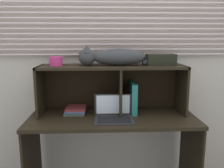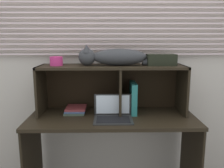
{
  "view_description": "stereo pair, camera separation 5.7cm",
  "coord_description": "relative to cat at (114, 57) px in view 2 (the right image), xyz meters",
  "views": [
    {
      "loc": [
        -0.1,
        -1.77,
        1.43
      ],
      "look_at": [
        0.0,
        0.33,
        1.03
      ],
      "focal_mm": 37.86,
      "sensor_mm": 36.0,
      "label": 1
    },
    {
      "loc": [
        -0.04,
        -1.77,
        1.43
      ],
      "look_at": [
        0.0,
        0.33,
        1.03
      ],
      "focal_mm": 37.86,
      "sensor_mm": 36.0,
      "label": 2
    }
  ],
  "objects": [
    {
      "name": "back_panel_with_blinds",
      "position": [
        -0.01,
        0.22,
        -0.02
      ],
      "size": [
        4.4,
        0.08,
        2.5
      ],
      "color": "beige",
      "rests_on": "ground"
    },
    {
      "name": "laptop",
      "position": [
        -0.01,
        -0.18,
        -0.48
      ],
      "size": [
        0.33,
        0.25,
        0.2
      ],
      "color": "#262626",
      "rests_on": "desk"
    },
    {
      "name": "cat",
      "position": [
        0.0,
        0.0,
        0.0
      ],
      "size": [
        0.82,
        0.17,
        0.19
      ],
      "color": "#353639",
      "rests_on": "hutch_shelf_unit"
    },
    {
      "name": "book_stack",
      "position": [
        -0.35,
        0.0,
        -0.49
      ],
      "size": [
        0.19,
        0.21,
        0.05
      ],
      "color": "#4D5F4D",
      "rests_on": "desk"
    },
    {
      "name": "small_basket",
      "position": [
        -0.51,
        0.0,
        -0.04
      ],
      "size": [
        0.11,
        0.11,
        0.08
      ],
      "primitive_type": "cylinder",
      "color": "#D3327B",
      "rests_on": "hutch_shelf_unit"
    },
    {
      "name": "binder_upright",
      "position": [
        0.18,
        0.0,
        -0.37
      ],
      "size": [
        0.05,
        0.25,
        0.28
      ],
      "primitive_type": "cube",
      "color": "#24736F",
      "rests_on": "desk"
    },
    {
      "name": "desk",
      "position": [
        -0.01,
        -0.11,
        -0.66
      ],
      "size": [
        1.46,
        0.59,
        0.76
      ],
      "color": "black",
      "rests_on": "ground"
    },
    {
      "name": "hutch_shelf_unit",
      "position": [
        -0.01,
        0.03,
        -0.21
      ],
      "size": [
        1.3,
        0.34,
        0.44
      ],
      "color": "black",
      "rests_on": "desk"
    },
    {
      "name": "storage_box",
      "position": [
        0.42,
        0.0,
        -0.03
      ],
      "size": [
        0.25,
        0.15,
        0.1
      ],
      "primitive_type": "cube",
      "color": "black",
      "rests_on": "hutch_shelf_unit"
    }
  ]
}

